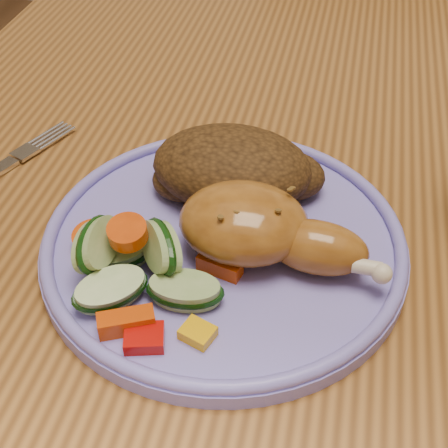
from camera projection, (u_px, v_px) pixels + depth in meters
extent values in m
cube|color=brown|center=(369.00, 238.00, 0.51)|extent=(0.90, 1.40, 0.04)
cube|color=brown|center=(162.00, 134.00, 1.28)|extent=(0.06, 0.06, 0.71)
cube|color=#4C2D16|center=(356.00, 152.00, 1.11)|extent=(0.42, 0.42, 0.04)
cylinder|color=#4C2D16|center=(235.00, 295.00, 1.16)|extent=(0.04, 0.04, 0.41)
cylinder|color=#4C2D16|center=(267.00, 178.00, 1.42)|extent=(0.04, 0.04, 0.41)
cylinder|color=#4C2D16|center=(435.00, 327.00, 1.10)|extent=(0.04, 0.04, 0.41)
cylinder|color=#4C2D16|center=(429.00, 200.00, 1.36)|extent=(0.04, 0.04, 0.41)
cylinder|color=#7970D4|center=(224.00, 245.00, 0.46)|extent=(0.27, 0.27, 0.01)
torus|color=#7970D4|center=(224.00, 234.00, 0.46)|extent=(0.27, 0.27, 0.01)
ellipsoid|color=#9E6121|center=(244.00, 223.00, 0.44)|extent=(0.10, 0.08, 0.05)
ellipsoid|color=#9E6121|center=(317.00, 247.00, 0.43)|extent=(0.07, 0.04, 0.04)
sphere|color=beige|center=(382.00, 274.00, 0.41)|extent=(0.01, 0.01, 0.01)
ellipsoid|color=#462B11|center=(232.00, 167.00, 0.49)|extent=(0.13, 0.09, 0.05)
ellipsoid|color=#462B11|center=(286.00, 175.00, 0.49)|extent=(0.06, 0.05, 0.03)
ellipsoid|color=#462B11|center=(185.00, 180.00, 0.50)|extent=(0.05, 0.05, 0.03)
cube|color=#A50A05|center=(144.00, 338.00, 0.39)|extent=(0.03, 0.03, 0.01)
cube|color=#E5A507|center=(198.00, 333.00, 0.39)|extent=(0.02, 0.02, 0.01)
cube|color=#D34307|center=(220.00, 265.00, 0.43)|extent=(0.03, 0.02, 0.01)
cylinder|color=#D34307|center=(93.00, 239.00, 0.45)|extent=(0.03, 0.03, 0.02)
cylinder|color=#D34307|center=(128.00, 232.00, 0.42)|extent=(0.03, 0.03, 0.02)
cube|color=#D34307|center=(126.00, 322.00, 0.39)|extent=(0.04, 0.03, 0.01)
cylinder|color=#A4BB7A|center=(185.00, 291.00, 0.41)|extent=(0.05, 0.05, 0.02)
cylinder|color=#A4BB7A|center=(117.00, 254.00, 0.44)|extent=(0.07, 0.07, 0.02)
cylinder|color=#A4BB7A|center=(160.00, 246.00, 0.42)|extent=(0.05, 0.06, 0.05)
cylinder|color=#A4BB7A|center=(96.00, 244.00, 0.42)|extent=(0.04, 0.05, 0.05)
cylinder|color=#A4BB7A|center=(110.00, 290.00, 0.41)|extent=(0.07, 0.07, 0.03)
cube|color=silver|center=(25.00, 152.00, 0.56)|extent=(0.04, 0.07, 0.00)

